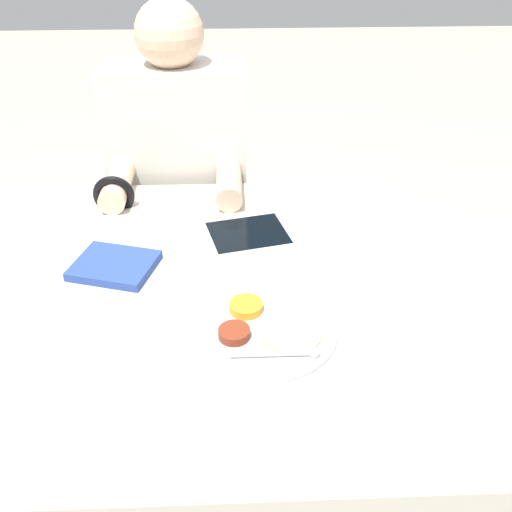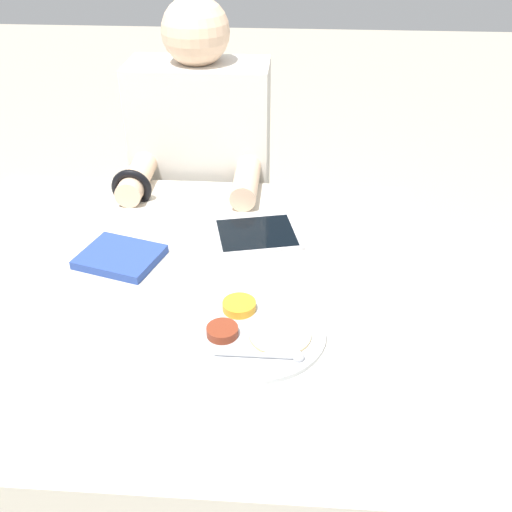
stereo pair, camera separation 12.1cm
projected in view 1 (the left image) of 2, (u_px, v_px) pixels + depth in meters
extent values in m
plane|color=#B2A893|center=(193.00, 507.00, 1.69)|extent=(12.00, 12.00, 0.00)
cube|color=beige|center=(184.00, 414.00, 1.48)|extent=(1.15, 1.03, 0.76)
cylinder|color=#B7BABF|center=(266.00, 332.00, 1.16)|extent=(0.27, 0.27, 0.01)
cylinder|color=gold|center=(246.00, 307.00, 1.20)|extent=(0.07, 0.07, 0.02)
cylinder|color=maroon|center=(234.00, 333.00, 1.13)|extent=(0.06, 0.06, 0.02)
cylinder|color=beige|center=(292.00, 332.00, 1.15)|extent=(0.12, 0.12, 0.01)
cylinder|color=#B7BABF|center=(272.00, 354.00, 1.09)|extent=(0.15, 0.01, 0.01)
sphere|color=#B7BABF|center=(314.00, 353.00, 1.09)|extent=(0.02, 0.02, 0.02)
cube|color=silver|center=(115.00, 268.00, 1.35)|extent=(0.20, 0.18, 0.01)
cube|color=#28428E|center=(114.00, 266.00, 1.34)|extent=(0.21, 0.19, 0.02)
cube|color=#B7B7BC|center=(248.00, 234.00, 1.47)|extent=(0.24, 0.21, 0.01)
cube|color=black|center=(248.00, 233.00, 1.47)|extent=(0.21, 0.19, 0.00)
cube|color=black|center=(190.00, 305.00, 2.12)|extent=(0.36, 0.22, 0.44)
cube|color=beige|center=(179.00, 167.00, 1.83)|extent=(0.41, 0.20, 0.62)
sphere|color=beige|center=(169.00, 33.00, 1.61)|extent=(0.19, 0.19, 0.19)
cylinder|color=beige|center=(118.00, 184.00, 1.63)|extent=(0.07, 0.23, 0.07)
cylinder|color=beige|center=(229.00, 182.00, 1.65)|extent=(0.07, 0.23, 0.07)
torus|color=black|center=(114.00, 195.00, 1.58)|extent=(0.11, 0.02, 0.11)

